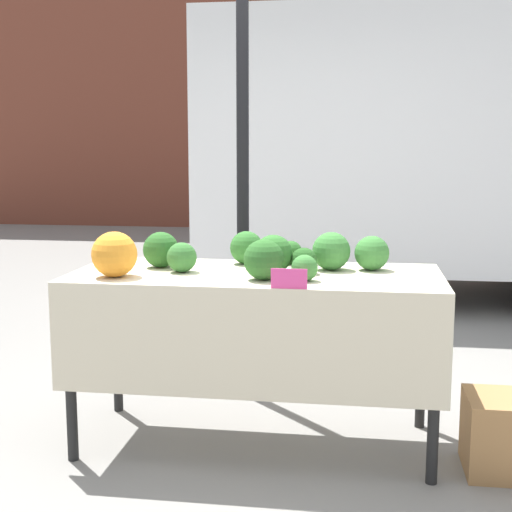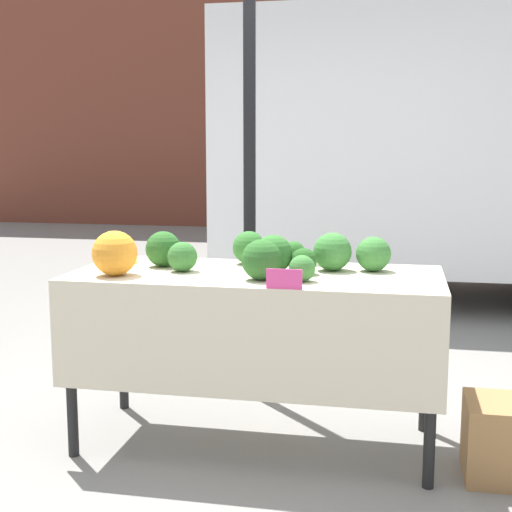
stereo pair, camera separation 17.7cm
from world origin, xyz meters
TOP-DOWN VIEW (x-y plane):
  - ground_plane at (0.00, 0.00)m, footprint 40.00×40.00m
  - building_facade at (0.00, 9.53)m, footprint 16.00×0.60m
  - tent_pole at (-0.18, 0.70)m, footprint 0.07×0.07m
  - parked_truck at (0.90, 3.80)m, footprint 4.06×2.24m
  - market_table at (0.00, -0.06)m, footprint 1.75×0.76m
  - orange_cauliflower at (-0.63, -0.21)m, footprint 0.21×0.21m
  - romanesco_head at (-0.71, 0.14)m, footprint 0.13×0.13m
  - broccoli_head_0 at (0.14, 0.27)m, footprint 0.12×0.12m
  - broccoli_head_1 at (-0.49, 0.08)m, footprint 0.18×0.18m
  - broccoli_head_2 at (0.35, 0.13)m, footprint 0.19×0.19m
  - broccoli_head_3 at (0.08, -0.00)m, footprint 0.18×0.18m
  - broccoli_head_4 at (0.55, 0.15)m, footprint 0.17×0.17m
  - broccoli_head_5 at (-0.35, -0.04)m, footprint 0.14×0.14m
  - broccoli_head_6 at (-0.08, 0.24)m, footprint 0.17×0.17m
  - broccoli_head_7 at (0.24, -0.18)m, footprint 0.12×0.12m
  - broccoli_head_8 at (0.06, -0.18)m, footprint 0.18×0.18m
  - broccoli_head_9 at (0.23, 0.00)m, footprint 0.12×0.12m
  - price_sign at (0.19, -0.36)m, footprint 0.15×0.01m

SIDE VIEW (x-z plane):
  - ground_plane at x=0.00m, z-range 0.00..0.00m
  - market_table at x=0.00m, z-range 0.31..1.16m
  - price_sign at x=0.19m, z-range 0.85..0.94m
  - romanesco_head at x=-0.71m, z-range 0.85..0.95m
  - broccoli_head_7 at x=0.24m, z-range 0.85..0.97m
  - broccoli_head_0 at x=0.14m, z-range 0.85..0.97m
  - broccoli_head_9 at x=0.23m, z-range 0.85..0.98m
  - broccoli_head_5 at x=-0.35m, z-range 0.85..0.99m
  - broccoli_head_4 at x=0.55m, z-range 0.85..1.02m
  - broccoli_head_6 at x=-0.08m, z-range 0.85..1.02m
  - broccoli_head_1 at x=-0.49m, z-range 0.85..1.03m
  - broccoli_head_3 at x=0.08m, z-range 0.85..1.03m
  - broccoli_head_8 at x=0.06m, z-range 0.85..1.03m
  - broccoli_head_2 at x=0.35m, z-range 0.85..1.04m
  - orange_cauliflower at x=-0.63m, z-range 0.85..1.06m
  - tent_pole at x=-0.18m, z-range 0.00..2.33m
  - parked_truck at x=0.90m, z-range 0.08..2.70m
  - building_facade at x=0.00m, z-range 0.00..6.93m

